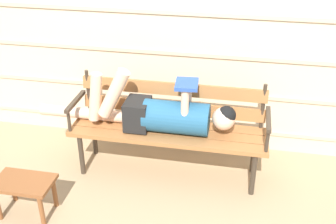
{
  "coord_description": "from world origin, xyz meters",
  "views": [
    {
      "loc": [
        0.58,
        -2.87,
        2.26
      ],
      "look_at": [
        0.0,
        0.13,
        0.61
      ],
      "focal_mm": 44.51,
      "sensor_mm": 36.0,
      "label": 1
    }
  ],
  "objects": [
    {
      "name": "ground_plane",
      "position": [
        0.0,
        0.0,
        0.0
      ],
      "size": [
        12.0,
        12.0,
        0.0
      ],
      "primitive_type": "plane",
      "color": "tan"
    },
    {
      "name": "footstool",
      "position": [
        -0.98,
        -0.6,
        0.25
      ],
      "size": [
        0.45,
        0.28,
        0.31
      ],
      "color": "brown",
      "rests_on": "ground"
    },
    {
      "name": "reclining_person",
      "position": [
        -0.07,
        0.13,
        0.6
      ],
      "size": [
        1.74,
        0.27,
        0.57
      ],
      "color": "#23567A"
    },
    {
      "name": "park_bench",
      "position": [
        -0.0,
        0.19,
        0.48
      ],
      "size": [
        1.69,
        0.44,
        0.84
      ],
      "color": "#9E6638",
      "rests_on": "ground"
    },
    {
      "name": "house_siding",
      "position": [
        0.0,
        0.7,
        1.12
      ],
      "size": [
        4.86,
        0.08,
        2.23
      ],
      "color": "beige",
      "rests_on": "ground"
    }
  ]
}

